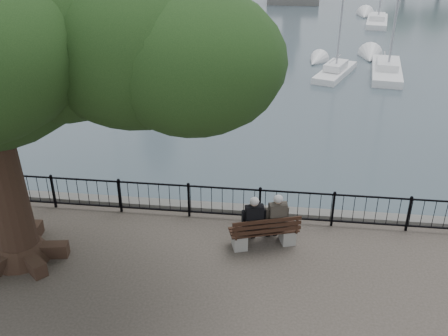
% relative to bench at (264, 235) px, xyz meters
% --- Properties ---
extents(harbor, '(260.00, 260.00, 1.20)m').
position_rel_bench_xyz_m(harbor, '(-1.19, 1.66, -0.83)').
color(harbor, '#52514F').
rests_on(harbor, ground).
extents(railing, '(22.06, 0.06, 1.00)m').
position_rel_bench_xyz_m(railing, '(-1.19, 1.16, 0.23)').
color(railing, black).
rests_on(railing, ground).
extents(bench, '(1.86, 1.05, 0.94)m').
position_rel_bench_xyz_m(bench, '(0.00, 0.00, 0.00)').
color(bench, gray).
rests_on(bench, ground).
extents(person_left, '(0.58, 0.81, 1.49)m').
position_rel_bench_xyz_m(person_left, '(-0.31, 0.01, 0.36)').
color(person_left, black).
rests_on(person_left, ground).
extents(person_right, '(0.58, 0.81, 1.49)m').
position_rel_bench_xyz_m(person_right, '(0.27, 0.19, 0.36)').
color(person_right, '#2C2721').
rests_on(person_right, ground).
extents(tree, '(10.41, 7.27, 8.50)m').
position_rel_bench_xyz_m(tree, '(-5.23, -1.12, 5.27)').
color(tree, black).
rests_on(tree, ground).
extents(sailboat_a, '(2.90, 4.92, 8.20)m').
position_rel_bench_xyz_m(sailboat_a, '(-9.21, 15.24, -1.05)').
color(sailboat_a, white).
rests_on(sailboat_a, ground).
extents(sailboat_b, '(2.62, 4.97, 9.71)m').
position_rel_bench_xyz_m(sailboat_b, '(-5.14, 23.38, -1.02)').
color(sailboat_b, white).
rests_on(sailboat_b, ground).
extents(sailboat_c, '(3.02, 4.99, 8.96)m').
position_rel_bench_xyz_m(sailboat_c, '(3.37, 19.54, -1.04)').
color(sailboat_c, white).
rests_on(sailboat_c, ground).
extents(sailboat_d, '(2.53, 6.27, 9.78)m').
position_rel_bench_xyz_m(sailboat_d, '(6.51, 20.19, -1.04)').
color(sailboat_d, white).
rests_on(sailboat_d, ground).
extents(sailboat_e, '(3.67, 5.58, 13.10)m').
position_rel_bench_xyz_m(sailboat_e, '(-12.22, 25.56, -0.95)').
color(sailboat_e, white).
rests_on(sailboat_e, ground).
extents(sailboat_g, '(2.76, 6.39, 12.50)m').
position_rel_bench_xyz_m(sailboat_g, '(8.32, 36.48, -0.99)').
color(sailboat_g, white).
rests_on(sailboat_g, ground).
extents(sailboat_h, '(1.53, 5.28, 11.65)m').
position_rel_bench_xyz_m(sailboat_h, '(-3.30, 37.28, -0.98)').
color(sailboat_h, white).
rests_on(sailboat_h, ground).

